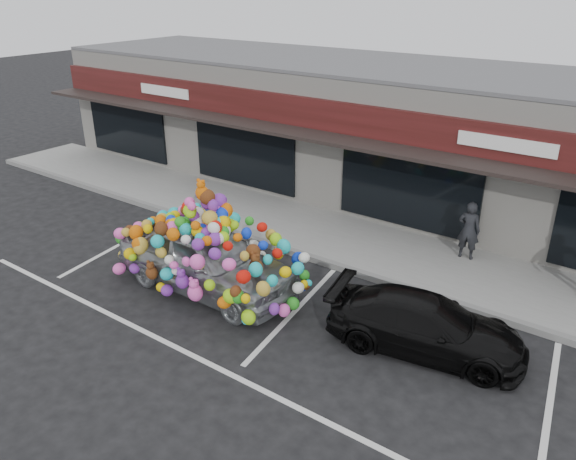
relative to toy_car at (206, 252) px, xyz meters
The scene contains 11 objects.
ground 1.10m from the toy_car, 163.39° to the left, with size 90.00×90.00×0.00m, color black.
shop_building 8.68m from the toy_car, 93.26° to the left, with size 24.00×7.20×4.31m.
sidewalk 4.27m from the toy_car, 96.74° to the left, with size 26.00×3.00×0.15m, color gray.
kerb 2.84m from the toy_car, 100.50° to the left, with size 26.00×0.18×0.16m, color slate.
parking_stripe_left 3.83m from the toy_car, behind, with size 0.12×4.40×0.01m, color silver.
parking_stripe_mid 2.53m from the toy_car, ahead, with size 0.12×4.40×0.01m, color silver.
parking_stripe_right 7.78m from the toy_car, ahead, with size 0.12×4.40×0.01m, color silver.
lane_line 2.80m from the toy_car, 54.97° to the right, with size 14.00×0.12×0.01m, color silver.
toy_car is the anchor object (origin of this frame).
black_sedan 5.28m from the toy_car, ahead, with size 3.92×1.59×1.14m, color black.
pedestrian_a 6.72m from the toy_car, 47.14° to the left, with size 0.57×0.37×1.56m, color #24252A.
Camera 1 is at (8.94, -8.61, 6.85)m, focal length 35.00 mm.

